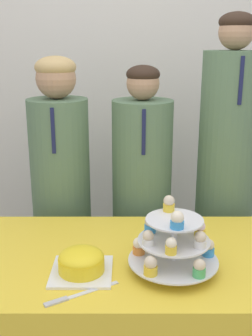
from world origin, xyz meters
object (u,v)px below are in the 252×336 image
(student_2, at_px, (224,185))
(cake_knife, at_px, (69,298))
(cupcake_stand, at_px, (172,242))
(student_0, at_px, (60,201))
(student_1, at_px, (140,207))
(round_cake, at_px, (80,262))

(student_2, bearing_deg, cake_knife, -127.60)
(cupcake_stand, distance_m, student_2, 0.83)
(cupcake_stand, height_order, student_2, student_2)
(student_0, relative_size, student_1, 1.03)
(cupcake_stand, xyz_separation_m, student_2, (0.36, 0.75, -0.05))
(student_2, bearing_deg, student_1, -180.00)
(round_cake, distance_m, cupcake_stand, 0.34)
(student_0, height_order, student_2, student_2)
(cake_knife, relative_size, student_1, 0.17)
(round_cake, xyz_separation_m, cupcake_stand, (0.33, 0.02, 0.07))
(cake_knife, xyz_separation_m, cupcake_stand, (0.35, 0.17, 0.11))
(round_cake, bearing_deg, student_1, 72.34)
(round_cake, height_order, student_1, student_1)
(student_0, bearing_deg, cake_knife, -80.01)
(round_cake, bearing_deg, cupcake_stand, 3.37)
(round_cake, xyz_separation_m, student_1, (0.24, 0.77, -0.10))
(cake_knife, height_order, cupcake_stand, cupcake_stand)
(cupcake_stand, relative_size, student_1, 0.23)
(cupcake_stand, bearing_deg, round_cake, -176.63)
(cake_knife, xyz_separation_m, student_1, (0.27, 0.92, -0.06))
(cake_knife, height_order, student_1, student_1)
(student_2, bearing_deg, cupcake_stand, -115.61)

